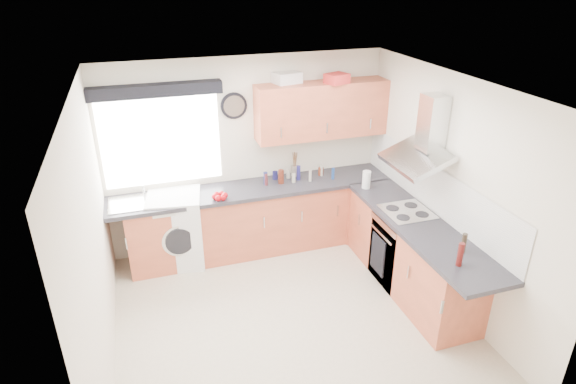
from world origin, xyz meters
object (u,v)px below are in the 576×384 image
object	(u,v)px
oven	(403,249)
upper_cabinets	(322,110)
extractor_hood	(424,140)
washing_machine	(177,229)

from	to	relation	value
oven	upper_cabinets	size ratio (longest dim) A/B	0.50
extractor_hood	upper_cabinets	world-z (taller)	upper_cabinets
upper_cabinets	extractor_hood	bearing A→B (deg)	-63.87
extractor_hood	washing_machine	bearing A→B (deg)	154.86
extractor_hood	washing_machine	xyz separation A→B (m)	(-2.60, 1.22, -1.30)
oven	washing_machine	distance (m)	2.78
oven	extractor_hood	xyz separation A→B (m)	(0.10, -0.00, 1.34)
extractor_hood	washing_machine	world-z (taller)	extractor_hood
upper_cabinets	washing_machine	bearing A→B (deg)	-176.92
washing_machine	oven	bearing A→B (deg)	-16.87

